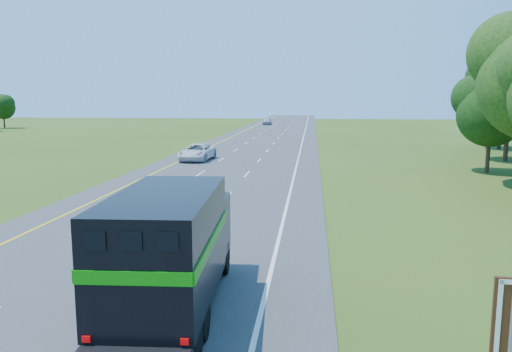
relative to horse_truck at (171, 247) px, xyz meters
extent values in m
cube|color=#38383A|center=(-3.11, 37.30, -1.86)|extent=(15.00, 260.00, 0.04)
cube|color=yellow|center=(-8.61, 37.30, -1.83)|extent=(0.15, 260.00, 0.01)
cube|color=white|center=(2.39, 37.30, -1.83)|extent=(0.15, 260.00, 0.01)
cylinder|color=black|center=(-1.20, 3.07, -1.30)|extent=(0.40, 1.08, 1.06)
cylinder|color=black|center=(0.82, 3.19, -1.30)|extent=(0.40, 1.08, 1.06)
cylinder|color=black|center=(-0.92, -1.55, -1.30)|extent=(0.40, 1.08, 1.06)
cylinder|color=black|center=(1.10, -1.43, -1.30)|extent=(0.40, 1.08, 1.06)
cylinder|color=black|center=(-0.85, -2.70, -1.30)|extent=(0.40, 1.08, 1.06)
cylinder|color=black|center=(1.17, -2.58, -1.30)|extent=(0.40, 1.08, 1.06)
cube|color=black|center=(0.00, 0.05, -1.19)|extent=(2.76, 7.83, 0.27)
cube|color=black|center=(-0.18, 3.03, -0.14)|extent=(2.46, 1.87, 1.83)
cube|color=black|center=(-0.23, 3.92, 0.34)|extent=(2.12, 0.18, 0.58)
cube|color=black|center=(0.04, -0.62, 0.27)|extent=(2.74, 5.72, 2.65)
cube|color=#088607|center=(0.20, -3.43, 0.40)|extent=(2.41, 0.18, 0.29)
cube|color=#088607|center=(-1.19, -0.69, 0.40)|extent=(0.37, 5.58, 0.29)
cube|color=#088607|center=(1.26, -0.55, 0.40)|extent=(0.37, 5.58, 0.29)
cube|color=black|center=(-0.52, -3.47, 1.16)|extent=(0.44, 0.06, 0.39)
cube|color=black|center=(0.20, -3.43, 1.16)|extent=(0.44, 0.06, 0.39)
cube|color=black|center=(0.92, -3.39, 1.16)|extent=(0.44, 0.06, 0.39)
cube|color=#B20505|center=(-0.81, -3.49, -0.91)|extent=(0.18, 0.05, 0.13)
cube|color=#B20505|center=(1.21, -3.37, -0.91)|extent=(0.18, 0.05, 0.13)
imported|color=silver|center=(-7.11, 33.57, -1.06)|extent=(2.89, 5.72, 1.55)
imported|color=#BABAC1|center=(-6.52, 100.72, -1.06)|extent=(2.04, 4.63, 1.55)
camera|label=1|loc=(3.70, -12.56, 3.93)|focal=35.00mm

